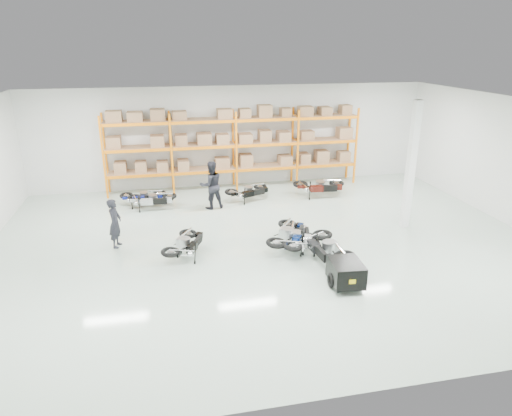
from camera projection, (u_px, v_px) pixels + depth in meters
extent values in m
plane|color=#A9BCAD|center=(267.00, 244.00, 15.06)|extent=(18.00, 18.00, 0.00)
plane|color=white|center=(268.00, 106.00, 13.52)|extent=(18.00, 18.00, 0.00)
plane|color=silver|center=(233.00, 136.00, 20.73)|extent=(18.00, 0.00, 18.00)
plane|color=silver|center=(360.00, 291.00, 7.85)|extent=(18.00, 0.00, 18.00)
cube|color=orange|center=(103.00, 158.00, 18.90)|extent=(0.08, 0.08, 3.50)
cube|color=orange|center=(106.00, 153.00, 19.73)|extent=(0.08, 0.08, 3.50)
cube|color=orange|center=(172.00, 155.00, 19.44)|extent=(0.08, 0.08, 3.50)
cube|color=orange|center=(171.00, 150.00, 20.27)|extent=(0.08, 0.08, 3.50)
cube|color=orange|center=(236.00, 152.00, 19.98)|extent=(0.08, 0.08, 3.50)
cube|color=orange|center=(233.00, 148.00, 20.81)|extent=(0.08, 0.08, 3.50)
cube|color=orange|center=(298.00, 149.00, 20.52)|extent=(0.08, 0.08, 3.50)
cube|color=orange|center=(292.00, 145.00, 21.34)|extent=(0.08, 0.08, 3.50)
cube|color=orange|center=(356.00, 146.00, 21.05)|extent=(0.08, 0.08, 3.50)
cube|color=orange|center=(348.00, 142.00, 21.88)|extent=(0.08, 0.08, 3.50)
cube|color=orange|center=(140.00, 176.00, 19.46)|extent=(2.70, 0.08, 0.12)
cube|color=orange|center=(140.00, 171.00, 20.29)|extent=(2.70, 0.08, 0.12)
cube|color=#A17753|center=(140.00, 172.00, 19.85)|extent=(2.68, 0.88, 0.02)
cube|color=#A17753|center=(140.00, 167.00, 19.77)|extent=(2.40, 0.70, 0.44)
cube|color=orange|center=(205.00, 172.00, 20.00)|extent=(2.70, 0.08, 0.12)
cube|color=orange|center=(203.00, 167.00, 20.83)|extent=(2.70, 0.08, 0.12)
cube|color=#A17753|center=(204.00, 168.00, 20.39)|extent=(2.68, 0.88, 0.02)
cube|color=#A17753|center=(204.00, 163.00, 20.31)|extent=(2.40, 0.70, 0.44)
cube|color=orange|center=(267.00, 169.00, 20.54)|extent=(2.70, 0.08, 0.12)
cube|color=orange|center=(263.00, 164.00, 21.37)|extent=(2.70, 0.08, 0.12)
cube|color=#A17753|center=(265.00, 165.00, 20.93)|extent=(2.68, 0.88, 0.02)
cube|color=#A17753|center=(265.00, 160.00, 20.85)|extent=(2.40, 0.70, 0.44)
cube|color=orange|center=(326.00, 166.00, 21.08)|extent=(2.70, 0.08, 0.12)
cube|color=orange|center=(320.00, 161.00, 21.90)|extent=(2.70, 0.08, 0.12)
cube|color=#A17753|center=(323.00, 162.00, 21.47)|extent=(2.68, 0.88, 0.02)
cube|color=#A17753|center=(323.00, 157.00, 21.39)|extent=(2.40, 0.70, 0.44)
cube|color=orange|center=(138.00, 151.00, 19.09)|extent=(2.70, 0.08, 0.12)
cube|color=orange|center=(138.00, 146.00, 19.91)|extent=(2.70, 0.08, 0.12)
cube|color=#A17753|center=(138.00, 147.00, 19.48)|extent=(2.68, 0.88, 0.02)
cube|color=#A17753|center=(137.00, 142.00, 19.40)|extent=(2.40, 0.70, 0.44)
cube|color=orange|center=(204.00, 148.00, 19.62)|extent=(2.70, 0.08, 0.12)
cube|color=orange|center=(202.00, 144.00, 20.45)|extent=(2.70, 0.08, 0.12)
cube|color=#A17753|center=(203.00, 144.00, 20.01)|extent=(2.68, 0.88, 0.02)
cube|color=#A17753|center=(203.00, 139.00, 19.93)|extent=(2.40, 0.70, 0.44)
cube|color=orange|center=(268.00, 145.00, 20.16)|extent=(2.70, 0.08, 0.12)
cube|color=orange|center=(263.00, 141.00, 20.99)|extent=(2.70, 0.08, 0.12)
cube|color=#A17753|center=(265.00, 141.00, 20.55)|extent=(2.68, 0.88, 0.02)
cube|color=#A17753|center=(265.00, 136.00, 20.47)|extent=(2.40, 0.70, 0.44)
cube|color=orange|center=(328.00, 142.00, 20.70)|extent=(2.70, 0.08, 0.12)
cube|color=orange|center=(321.00, 138.00, 21.53)|extent=(2.70, 0.08, 0.12)
cube|color=#A17753|center=(324.00, 139.00, 21.09)|extent=(2.68, 0.88, 0.02)
cube|color=#A17753|center=(324.00, 134.00, 21.01)|extent=(2.40, 0.70, 0.44)
cube|color=orange|center=(135.00, 125.00, 18.71)|extent=(2.70, 0.08, 0.12)
cube|color=orange|center=(136.00, 121.00, 19.54)|extent=(2.70, 0.08, 0.12)
cube|color=#A17753|center=(135.00, 121.00, 19.10)|extent=(2.68, 0.88, 0.02)
cube|color=#A17753|center=(135.00, 116.00, 19.02)|extent=(2.40, 0.70, 0.44)
cube|color=orange|center=(203.00, 122.00, 19.25)|extent=(2.70, 0.08, 0.12)
cube|color=orange|center=(201.00, 119.00, 20.07)|extent=(2.70, 0.08, 0.12)
cube|color=#A17753|center=(202.00, 119.00, 19.64)|extent=(2.68, 0.88, 0.02)
cube|color=#A17753|center=(202.00, 114.00, 19.56)|extent=(2.40, 0.70, 0.44)
cube|color=orange|center=(268.00, 120.00, 19.78)|extent=(2.70, 0.08, 0.12)
cube|color=orange|center=(263.00, 117.00, 20.61)|extent=(2.70, 0.08, 0.12)
cube|color=#A17753|center=(266.00, 117.00, 20.17)|extent=(2.68, 0.88, 0.02)
cube|color=#A17753|center=(266.00, 112.00, 20.10)|extent=(2.40, 0.70, 0.44)
cube|color=orange|center=(329.00, 118.00, 20.32)|extent=(2.70, 0.08, 0.12)
cube|color=orange|center=(322.00, 115.00, 21.15)|extent=(2.70, 0.08, 0.12)
cube|color=#A17753|center=(325.00, 115.00, 20.71)|extent=(2.68, 0.88, 0.02)
cube|color=#A17753|center=(326.00, 110.00, 20.63)|extent=(2.40, 0.70, 0.44)
cube|color=white|center=(411.00, 166.00, 15.75)|extent=(0.25, 0.25, 4.50)
cube|color=black|center=(346.00, 272.00, 12.31)|extent=(0.89, 1.10, 0.60)
cube|color=yellow|center=(354.00, 282.00, 11.82)|extent=(0.18, 0.03, 0.12)
torus|color=black|center=(331.00, 281.00, 12.30)|extent=(0.09, 0.42, 0.42)
torus|color=black|center=(360.00, 278.00, 12.46)|extent=(0.09, 0.42, 0.42)
cylinder|color=black|center=(336.00, 259.00, 12.94)|extent=(0.11, 0.99, 0.04)
imported|color=black|center=(115.00, 223.00, 14.64)|extent=(0.51, 0.66, 1.62)
imported|color=black|center=(211.00, 185.00, 18.03)|extent=(1.07, 0.91, 1.93)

